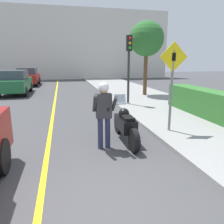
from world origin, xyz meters
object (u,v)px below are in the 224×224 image
object	(u,v)px
traffic_light	(129,57)
parked_car_green	(15,82)
street_tree	(146,39)
motorcycle	(125,125)
crossing_sign	(172,79)
person_biker	(104,108)
parked_car_red	(28,76)

from	to	relation	value
traffic_light	parked_car_green	distance (m)	8.88
traffic_light	street_tree	world-z (taller)	street_tree
parked_car_green	traffic_light	bearing A→B (deg)	-41.26
motorcycle	crossing_sign	xyz separation A→B (m)	(1.59, 0.34, 1.28)
crossing_sign	street_tree	size ratio (longest dim) A/B	0.60
person_biker	parked_car_green	distance (m)	11.85
person_biker	crossing_sign	bearing A→B (deg)	17.67
person_biker	traffic_light	xyz separation A→B (m)	(2.30, 5.30, 1.40)
street_tree	parked_car_green	distance (m)	9.48
person_biker	crossing_sign	xyz separation A→B (m)	(2.29, 0.73, 0.67)
motorcycle	parked_car_red	size ratio (longest dim) A/B	0.54
street_tree	parked_car_green	size ratio (longest dim) A/B	1.11
parked_car_red	person_biker	bearing A→B (deg)	-76.18
crossing_sign	street_tree	world-z (taller)	street_tree
motorcycle	traffic_light	bearing A→B (deg)	72.00
motorcycle	person_biker	distance (m)	1.01
traffic_light	parked_car_red	size ratio (longest dim) A/B	0.82
crossing_sign	street_tree	bearing A→B (deg)	74.76
traffic_light	street_tree	distance (m)	3.62
traffic_light	person_biker	bearing A→B (deg)	-113.44
person_biker	motorcycle	bearing A→B (deg)	29.27
motorcycle	traffic_light	size ratio (longest dim) A/B	0.66
crossing_sign	parked_car_green	xyz separation A→B (m)	(-6.55, 10.33, -0.93)
street_tree	parked_car_green	bearing A→B (deg)	160.93
person_biker	parked_car_green	world-z (taller)	person_biker
crossing_sign	motorcycle	bearing A→B (deg)	-168.06
motorcycle	person_biker	bearing A→B (deg)	-150.73
motorcycle	parked_car_green	xyz separation A→B (m)	(-4.96, 10.66, 0.35)
motorcycle	crossing_sign	size ratio (longest dim) A/B	0.81
motorcycle	crossing_sign	bearing A→B (deg)	11.94
motorcycle	crossing_sign	world-z (taller)	crossing_sign
person_biker	parked_car_green	xyz separation A→B (m)	(-4.26, 11.06, -0.26)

